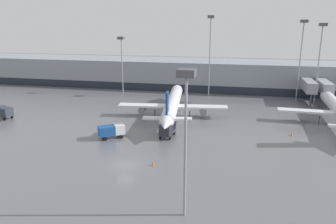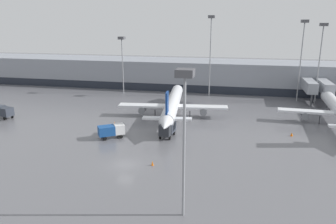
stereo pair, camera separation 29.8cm
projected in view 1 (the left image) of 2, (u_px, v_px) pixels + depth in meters
The scene contains 14 objects.
ground_plane at pixel (126, 165), 49.93m from camera, with size 320.00×320.00×0.00m, color slate.
terminal_building at pixel (190, 74), 106.87m from camera, with size 160.00×28.32×9.00m.
parked_jet_1 at pixel (173, 104), 74.47m from camera, with size 24.98×36.78×8.42m.
service_truck_1 at pixel (4, 111), 73.28m from camera, with size 4.52×3.10×2.78m.
service_truck_2 at pixel (167, 129), 61.61m from camera, with size 2.49×4.81×2.82m.
service_truck_3 at pixel (111, 130), 60.97m from camera, with size 5.09×4.35×2.51m.
traffic_cone_0 at pixel (115, 124), 68.64m from camera, with size 0.50×0.50×0.78m.
traffic_cone_3 at pixel (292, 134), 62.48m from camera, with size 0.50×0.50×0.72m.
traffic_cone_4 at pixel (153, 163), 49.60m from camera, with size 0.36×0.36×0.75m.
apron_light_mast_0 at pixel (210, 35), 91.56m from camera, with size 1.80×1.80×22.77m.
apron_light_mast_1 at pixel (121, 48), 96.42m from camera, with size 1.80×1.80×16.84m.
apron_light_mast_3 at pixel (186, 101), 33.44m from camera, with size 1.80×1.80×16.55m.
apron_light_mast_5 at pixel (321, 42), 83.93m from camera, with size 1.80×1.80×20.77m.
apron_light_mast_7 at pixel (302, 39), 85.83m from camera, with size 1.80×1.80×21.58m.
Camera 1 is at (16.10, -43.53, 21.10)m, focal length 35.00 mm.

